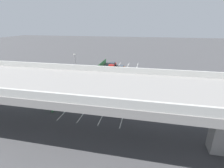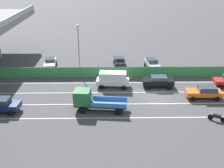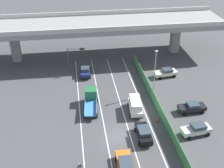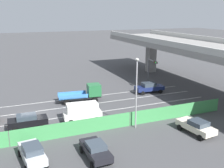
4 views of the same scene
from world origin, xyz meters
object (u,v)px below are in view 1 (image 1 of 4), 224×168
parked_sedan_cream (50,90)px  traffic_cone (93,76)px  car_van_white (100,77)px  parked_sedan_dark (71,75)px  motorcycle (138,71)px  parked_wagon_silver (83,70)px  car_sedan_navy (116,103)px  traffic_light (126,93)px  car_taxi_orange (121,68)px  car_sedan_black (106,72)px  flatbed_truck_blue (123,82)px  street_lamp (76,68)px  car_sedan_red (113,64)px

parked_sedan_cream → traffic_cone: bearing=-111.9°
car_van_white → parked_sedan_dark: (8.89, -1.33, -0.38)m
motorcycle → parked_wagon_silver: bearing=15.5°
car_sedan_navy → traffic_light: 3.73m
parked_wagon_silver → traffic_light: bearing=127.2°
car_taxi_orange → parked_wagon_silver: 12.34m
parked_wagon_silver → car_sedan_black: bearing=177.8°
car_sedan_navy → parked_wagon_silver: 24.78m
flatbed_truck_blue → parked_wagon_silver: size_ratio=1.43×
car_sedan_navy → traffic_cone: (9.91, -16.34, -0.65)m
parked_wagon_silver → traffic_light: size_ratio=0.84×
traffic_light → street_lamp: (13.34, -9.79, 1.09)m
car_sedan_red → car_sedan_black: (-0.15, 10.24, 0.05)m
car_van_white → traffic_cone: bearing=-45.2°
car_sedan_red → street_lamp: street_lamp is taller
car_sedan_navy → motorcycle: size_ratio=2.67×
car_van_white → parked_wagon_silver: bearing=-42.2°
car_taxi_orange → traffic_light: traffic_light is taller
parked_wagon_silver → parked_sedan_cream: 17.22m
car_sedan_black → motorcycle: (-9.33, -4.99, -0.47)m
car_sedan_navy → car_taxi_orange: size_ratio=1.04×
car_sedan_black → parked_sedan_dark: size_ratio=1.01×
car_sedan_red → street_lamp: size_ratio=0.54×
parked_wagon_silver → parked_sedan_dark: bearing=74.5°
parked_sedan_cream → car_sedan_black: bearing=-116.6°
traffic_light → parked_wagon_silver: bearing=-52.8°
flatbed_truck_blue → parked_sedan_dark: (15.68, -4.07, -0.43)m
car_sedan_navy → motorcycle: 24.98m
car_van_white → traffic_light: 17.56m
motorcycle → traffic_light: size_ratio=0.34×
parked_sedan_dark → parked_sedan_cream: size_ratio=0.95×
car_sedan_black → parked_sedan_cream: car_sedan_black is taller
car_van_white → parked_sedan_cream: size_ratio=1.03×
car_sedan_red → parked_sedan_dark: 17.75m
car_sedan_red → street_lamp: (4.39, 21.74, 3.96)m
car_sedan_navy → parked_wagon_silver: size_ratio=1.08×
car_taxi_orange → flatbed_truck_blue: (-2.97, 14.59, 0.39)m
car_van_white → car_sedan_red: bearing=-90.2°
car_sedan_black → traffic_light: (-8.80, 21.29, 2.82)m
car_sedan_black → parked_sedan_cream: bearing=63.4°
parked_wagon_silver → parked_sedan_cream: (0.86, 17.20, -0.05)m
parked_sedan_dark → car_van_white: bearing=171.5°
flatbed_truck_blue → motorcycle: 14.44m
car_van_white → motorcycle: size_ratio=2.63×
car_sedan_red → parked_sedan_dark: size_ratio=1.00×
car_taxi_orange → traffic_light: (-5.19, 26.72, 2.83)m
parked_sedan_cream → car_van_white: bearing=-128.2°
street_lamp → car_taxi_orange: bearing=-115.7°
street_lamp → car_sedan_red: bearing=-101.4°
parked_sedan_dark → traffic_cone: bearing=-165.3°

